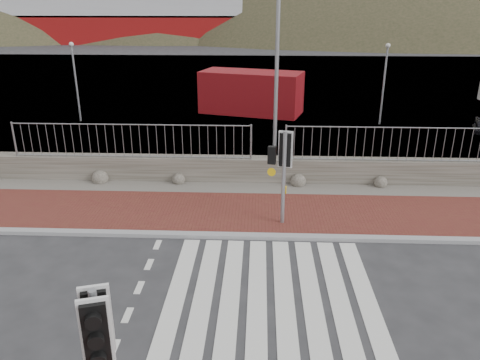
{
  "coord_description": "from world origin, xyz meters",
  "views": [
    {
      "loc": [
        -0.3,
        -8.45,
        6.16
      ],
      "look_at": [
        -0.8,
        3.0,
        1.71
      ],
      "focal_mm": 35.0,
      "sensor_mm": 36.0,
      "label": 1
    }
  ],
  "objects_px": {
    "traffic_signal_far": "(283,159)",
    "streetlight": "(281,52)",
    "traffic_signal_near": "(99,341)",
    "shipping_container": "(251,92)",
    "ferry": "(105,5)"
  },
  "relations": [
    {
      "from": "traffic_signal_far",
      "to": "streetlight",
      "type": "relative_size",
      "value": 0.35
    },
    {
      "from": "traffic_signal_far",
      "to": "shipping_container",
      "type": "xyz_separation_m",
      "value": [
        -1.18,
        14.4,
        -0.86
      ]
    },
    {
      "from": "ferry",
      "to": "shipping_container",
      "type": "xyz_separation_m",
      "value": [
        23.83,
        -49.63,
        -4.18
      ]
    },
    {
      "from": "streetlight",
      "to": "shipping_container",
      "type": "distance_m",
      "value": 10.72
    },
    {
      "from": "ferry",
      "to": "traffic_signal_near",
      "type": "height_order",
      "value": "ferry"
    },
    {
      "from": "traffic_signal_near",
      "to": "traffic_signal_far",
      "type": "xyz_separation_m",
      "value": [
        2.71,
        7.48,
        0.04
      ]
    },
    {
      "from": "traffic_signal_near",
      "to": "shipping_container",
      "type": "distance_m",
      "value": 21.95
    },
    {
      "from": "ferry",
      "to": "streetlight",
      "type": "distance_m",
      "value": 64.79
    },
    {
      "from": "traffic_signal_far",
      "to": "streetlight",
      "type": "xyz_separation_m",
      "value": [
        0.03,
        4.27,
        2.43
      ]
    },
    {
      "from": "traffic_signal_far",
      "to": "shipping_container",
      "type": "distance_m",
      "value": 14.47
    },
    {
      "from": "streetlight",
      "to": "traffic_signal_far",
      "type": "bearing_deg",
      "value": -109.14
    },
    {
      "from": "traffic_signal_near",
      "to": "traffic_signal_far",
      "type": "distance_m",
      "value": 7.96
    },
    {
      "from": "traffic_signal_near",
      "to": "streetlight",
      "type": "relative_size",
      "value": 0.35
    },
    {
      "from": "ferry",
      "to": "streetlight",
      "type": "relative_size",
      "value": 6.31
    },
    {
      "from": "streetlight",
      "to": "shipping_container",
      "type": "xyz_separation_m",
      "value": [
        -1.2,
        10.13,
        -3.28
      ]
    }
  ]
}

